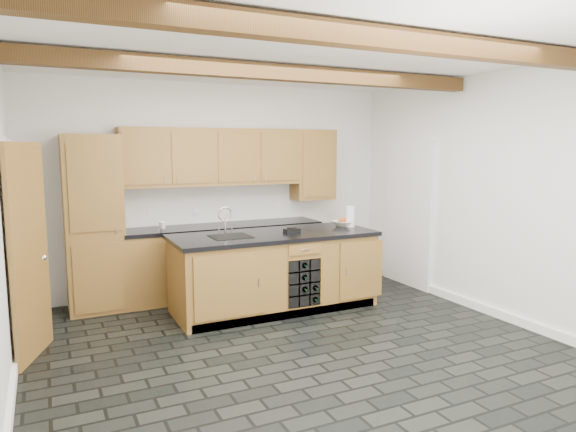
# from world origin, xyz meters

# --- Properties ---
(ground) EXTENTS (5.00, 5.00, 0.00)m
(ground) POSITION_xyz_m (0.00, 0.00, 0.00)
(ground) COLOR black
(ground) RESTS_ON ground
(room_shell) EXTENTS (5.01, 5.00, 5.00)m
(room_shell) POSITION_xyz_m (-0.09, 0.53, 1.53)
(room_shell) COLOR white
(room_shell) RESTS_ON ground
(back_cabinetry) EXTENTS (3.65, 0.62, 2.20)m
(back_cabinetry) POSITION_xyz_m (-0.38, 2.24, 0.98)
(back_cabinetry) COLOR olive
(back_cabinetry) RESTS_ON ground
(island) EXTENTS (2.48, 0.96, 0.93)m
(island) POSITION_xyz_m (0.31, 1.28, 0.46)
(island) COLOR olive
(island) RESTS_ON ground
(faucet) EXTENTS (0.45, 0.40, 0.34)m
(faucet) POSITION_xyz_m (-0.25, 1.33, 0.96)
(faucet) COLOR black
(faucet) RESTS_ON island
(kitchen_scale) EXTENTS (0.20, 0.13, 0.06)m
(kitchen_scale) POSITION_xyz_m (0.53, 1.27, 0.96)
(kitchen_scale) COLOR black
(kitchen_scale) RESTS_ON island
(fruit_bowl) EXTENTS (0.39, 0.39, 0.07)m
(fruit_bowl) POSITION_xyz_m (1.35, 1.41, 0.97)
(fruit_bowl) COLOR beige
(fruit_bowl) RESTS_ON island
(fruit_cluster) EXTENTS (0.16, 0.17, 0.07)m
(fruit_cluster) POSITION_xyz_m (1.35, 1.41, 1.01)
(fruit_cluster) COLOR red
(fruit_cluster) RESTS_ON fruit_bowl
(paper_towel) EXTENTS (0.12, 0.12, 0.27)m
(paper_towel) POSITION_xyz_m (1.39, 1.32, 1.06)
(paper_towel) COLOR white
(paper_towel) RESTS_ON island
(mug) EXTENTS (0.11, 0.11, 0.09)m
(mug) POSITION_xyz_m (-0.83, 2.21, 0.97)
(mug) COLOR white
(mug) RESTS_ON back_cabinetry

